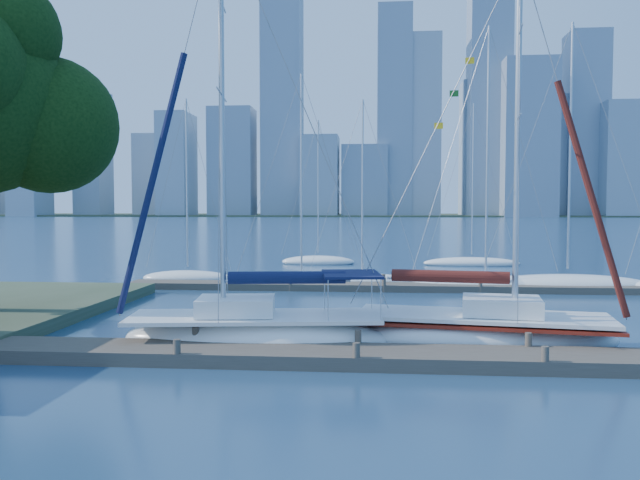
{
  "coord_description": "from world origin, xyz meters",
  "views": [
    {
      "loc": [
        0.47,
        -17.67,
        4.48
      ],
      "look_at": [
        -1.42,
        4.0,
        3.34
      ],
      "focal_mm": 35.0,
      "sensor_mm": 36.0,
      "label": 1
    }
  ],
  "objects": [
    {
      "name": "ground",
      "position": [
        0.0,
        0.0,
        0.0
      ],
      "size": [
        700.0,
        700.0,
        0.0
      ],
      "primitive_type": "plane",
      "color": "navy",
      "rests_on": "ground"
    },
    {
      "name": "near_dock",
      "position": [
        0.0,
        0.0,
        0.2
      ],
      "size": [
        26.0,
        2.0,
        0.4
      ],
      "primitive_type": "cube",
      "color": "#473F34",
      "rests_on": "ground"
    },
    {
      "name": "far_dock",
      "position": [
        2.0,
        16.0,
        0.18
      ],
      "size": [
        30.0,
        1.8,
        0.36
      ],
      "primitive_type": "cube",
      "color": "#473F34",
      "rests_on": "ground"
    },
    {
      "name": "far_shore",
      "position": [
        0.0,
        320.0,
        0.0
      ],
      "size": [
        800.0,
        100.0,
        1.5
      ],
      "primitive_type": "cube",
      "color": "#38472D",
      "rests_on": "ground"
    },
    {
      "name": "sailboat_navy",
      "position": [
        -3.35,
        1.96,
        1.12
      ],
      "size": [
        8.92,
        3.89,
        14.38
      ],
      "rotation": [
        0.0,
        0.0,
        0.13
      ],
      "color": "white",
      "rests_on": "ground"
    },
    {
      "name": "sailboat_maroon",
      "position": [
        3.98,
        2.7,
        0.98
      ],
      "size": [
        8.96,
        4.07,
        12.95
      ],
      "rotation": [
        0.0,
        0.0,
        -0.15
      ],
      "color": "white",
      "rests_on": "ground"
    },
    {
      "name": "bg_boat_0",
      "position": [
        -10.8,
        19.18,
        0.24
      ],
      "size": [
        5.87,
        2.84,
        11.3
      ],
      "rotation": [
        0.0,
        0.0,
        -0.17
      ],
      "color": "white",
      "rests_on": "ground"
    },
    {
      "name": "bg_boat_1",
      "position": [
        -3.63,
        17.36,
        0.23
      ],
      "size": [
        7.51,
        2.74,
        12.26
      ],
      "rotation": [
        0.0,
        0.0,
        0.11
      ],
      "color": "white",
      "rests_on": "ground"
    },
    {
      "name": "bg_boat_2",
      "position": [
        -0.21,
        18.45,
        0.22
      ],
      "size": [
        6.66,
        3.31,
        10.95
      ],
      "rotation": [
        0.0,
        0.0,
        -0.23
      ],
      "color": "white",
      "rests_on": "ground"
    },
    {
      "name": "bg_boat_3",
      "position": [
        6.59,
        17.07,
        0.28
      ],
      "size": [
        8.57,
        3.81,
        14.61
      ],
      "rotation": [
        0.0,
        0.0,
        0.19
      ],
      "color": "white",
      "rests_on": "ground"
    },
    {
      "name": "bg_boat_4",
      "position": [
        10.97,
        17.11,
        0.29
      ],
      "size": [
        9.37,
        5.83,
        14.74
      ],
      "rotation": [
        0.0,
        0.0,
        -0.4
      ],
      "color": "white",
      "rests_on": "ground"
    },
    {
      "name": "bg_boat_6",
      "position": [
        -3.92,
        31.23,
        0.24
      ],
      "size": [
        6.02,
        2.84,
        11.61
      ],
      "rotation": [
        0.0,
        0.0,
        0.15
      ],
      "color": "white",
      "rests_on": "ground"
    },
    {
      "name": "bg_boat_7",
      "position": [
        7.98,
        31.04,
        0.23
      ],
      "size": [
        7.59,
        4.12,
        12.7
      ],
      "rotation": [
        0.0,
        0.0,
        0.32
      ],
      "color": "white",
      "rests_on": "ground"
    },
    {
      "name": "skyline",
      "position": [
        23.28,
        290.06,
        36.34
      ],
      "size": [
        503.89,
        51.31,
        117.42
      ],
      "color": "#808FA5",
      "rests_on": "ground"
    }
  ]
}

